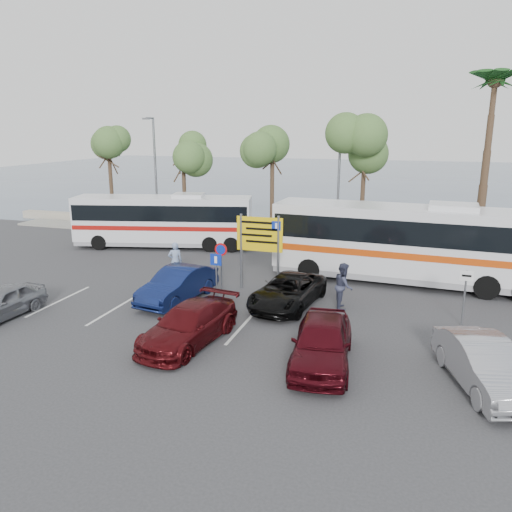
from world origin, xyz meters
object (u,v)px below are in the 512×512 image
(street_lamp_right, at_px, (339,174))
(car_red, at_px, (322,342))
(car_silver_a, at_px, (2,302))
(pedestrian_far, at_px, (343,286))
(car_maroon, at_px, (189,325))
(coach_bus_right, at_px, (407,246))
(car_silver_b, at_px, (484,364))
(street_lamp_left, at_px, (155,169))
(coach_bus_left, at_px, (164,222))
(suv_black, at_px, (288,291))
(pedestrian_near, at_px, (175,261))
(car_blue, at_px, (178,285))
(direction_sign, at_px, (260,240))

(street_lamp_right, relative_size, car_red, 1.74)
(car_silver_a, xyz_separation_m, pedestrian_far, (12.95, 5.30, 0.34))
(car_maroon, bearing_deg, coach_bus_right, 62.52)
(street_lamp_right, xyz_separation_m, car_silver_b, (7.00, -17.02, -3.87))
(street_lamp_left, height_order, street_lamp_right, same)
(coach_bus_left, height_order, pedestrian_far, coach_bus_left)
(coach_bus_right, height_order, pedestrian_far, coach_bus_right)
(car_red, relative_size, suv_black, 0.97)
(car_silver_b, height_order, pedestrian_near, pedestrian_near)
(street_lamp_left, distance_m, pedestrian_far, 19.36)
(street_lamp_left, relative_size, street_lamp_right, 1.00)
(car_maroon, relative_size, car_silver_b, 1.07)
(car_blue, relative_size, car_red, 0.97)
(car_blue, distance_m, pedestrian_far, 7.22)
(street_lamp_left, xyz_separation_m, pedestrian_far, (15.11, -11.56, -3.61))
(coach_bus_right, bearing_deg, suv_black, -133.23)
(suv_black, bearing_deg, direction_sign, 144.52)
(street_lamp_left, distance_m, car_silver_b, 26.55)
(street_lamp_left, relative_size, coach_bus_left, 0.70)
(pedestrian_near, bearing_deg, car_blue, 87.20)
(coach_bus_right, height_order, car_red, coach_bus_right)
(street_lamp_left, xyz_separation_m, car_silver_b, (20.00, -17.02, -3.87))
(street_lamp_left, bearing_deg, car_silver_b, -40.40)
(direction_sign, distance_m, coach_bus_left, 10.71)
(coach_bus_right, bearing_deg, direction_sign, -153.05)
(car_silver_b, distance_m, pedestrian_near, 15.21)
(car_red, distance_m, pedestrian_far, 5.46)
(car_maroon, xyz_separation_m, pedestrian_near, (-3.91, 6.77, 0.29))
(coach_bus_left, bearing_deg, car_blue, -58.88)
(car_silver_b, bearing_deg, direction_sign, 124.68)
(car_blue, height_order, pedestrian_far, pedestrian_far)
(street_lamp_left, xyz_separation_m, direction_sign, (11.00, -10.32, -2.17))
(street_lamp_right, xyz_separation_m, car_red, (2.20, -17.02, -3.81))
(suv_black, bearing_deg, pedestrian_far, 19.17)
(car_maroon, bearing_deg, car_silver_a, -171.28)
(car_red, bearing_deg, coach_bus_left, 128.06)
(street_lamp_left, height_order, coach_bus_left, street_lamp_left)
(direction_sign, distance_m, coach_bus_right, 7.31)
(direction_sign, relative_size, car_maroon, 0.76)
(coach_bus_right, distance_m, pedestrian_near, 11.46)
(car_silver_a, distance_m, car_red, 13.05)
(street_lamp_right, xyz_separation_m, car_blue, (-5.00, -12.83, -3.86))
(car_silver_a, xyz_separation_m, car_blue, (5.85, 4.03, 0.09))
(car_blue, bearing_deg, street_lamp_right, 77.12)
(car_maroon, xyz_separation_m, car_silver_b, (9.60, -0.20, 0.04))
(car_blue, height_order, pedestrian_near, pedestrian_near)
(street_lamp_right, xyz_separation_m, pedestrian_far, (2.11, -11.56, -3.61))
(car_silver_b, bearing_deg, car_red, 161.35)
(coach_bus_left, bearing_deg, direction_sign, -37.64)
(coach_bus_left, xyz_separation_m, pedestrian_far, (12.56, -7.76, -0.62))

